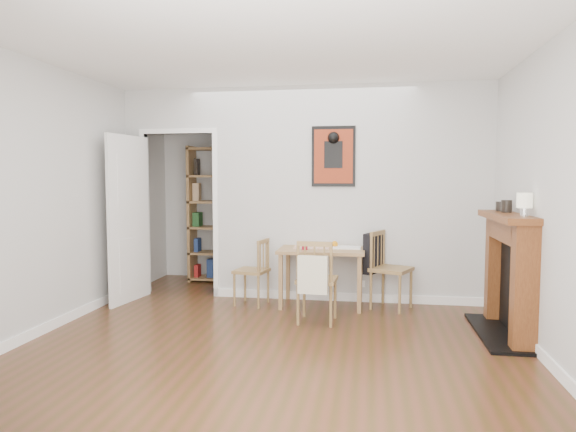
% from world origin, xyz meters
% --- Properties ---
extents(ground, '(5.20, 5.20, 0.00)m').
position_xyz_m(ground, '(0.00, 0.00, 0.00)').
color(ground, '#512B1A').
rests_on(ground, ground).
extents(room_shell, '(5.20, 5.20, 5.20)m').
position_xyz_m(room_shell, '(0.10, 1.34, 1.30)').
color(room_shell, '#BBBBB9').
rests_on(room_shell, ground).
extents(dining_table, '(0.99, 0.63, 0.67)m').
position_xyz_m(dining_table, '(0.29, 1.07, 0.59)').
color(dining_table, '#A07D4B').
rests_on(dining_table, ground).
extents(chair_left, '(0.45, 0.45, 0.78)m').
position_xyz_m(chair_left, '(-0.53, 1.01, 0.39)').
color(chair_left, olive).
rests_on(chair_left, ground).
extents(chair_right, '(0.63, 0.59, 0.89)m').
position_xyz_m(chair_right, '(1.07, 1.08, 0.46)').
color(chair_right, olive).
rests_on(chair_right, ground).
extents(chair_front, '(0.46, 0.51, 0.87)m').
position_xyz_m(chair_front, '(0.31, 0.38, 0.44)').
color(chair_front, olive).
rests_on(chair_front, ground).
extents(bookshelf, '(0.82, 0.33, 1.95)m').
position_xyz_m(bookshelf, '(-1.33, 2.28, 0.96)').
color(bookshelf, '#A07D4B').
rests_on(bookshelf, ground).
extents(fireplace, '(0.45, 1.25, 1.16)m').
position_xyz_m(fireplace, '(2.16, 0.25, 0.62)').
color(fireplace, brown).
rests_on(fireplace, ground).
extents(red_glass, '(0.07, 0.07, 0.09)m').
position_xyz_m(red_glass, '(0.11, 0.96, 0.72)').
color(red_glass, maroon).
rests_on(red_glass, dining_table).
extents(orange_fruit, '(0.08, 0.08, 0.08)m').
position_xyz_m(orange_fruit, '(0.43, 1.19, 0.71)').
color(orange_fruit, orange).
rests_on(orange_fruit, dining_table).
extents(placemat, '(0.44, 0.35, 0.00)m').
position_xyz_m(placemat, '(0.16, 1.16, 0.68)').
color(placemat, beige).
rests_on(placemat, dining_table).
extents(notebook, '(0.33, 0.24, 0.02)m').
position_xyz_m(notebook, '(0.57, 1.16, 0.68)').
color(notebook, white).
rests_on(notebook, dining_table).
extents(mantel_lamp, '(0.13, 0.13, 0.21)m').
position_xyz_m(mantel_lamp, '(2.16, -0.10, 1.29)').
color(mantel_lamp, silver).
rests_on(mantel_lamp, fireplace).
extents(ceramic_jar_a, '(0.10, 0.10, 0.12)m').
position_xyz_m(ceramic_jar_a, '(2.15, 0.41, 1.22)').
color(ceramic_jar_a, black).
rests_on(ceramic_jar_a, fireplace).
extents(ceramic_jar_b, '(0.08, 0.08, 0.10)m').
position_xyz_m(ceramic_jar_b, '(2.13, 0.60, 1.21)').
color(ceramic_jar_b, black).
rests_on(ceramic_jar_b, fireplace).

